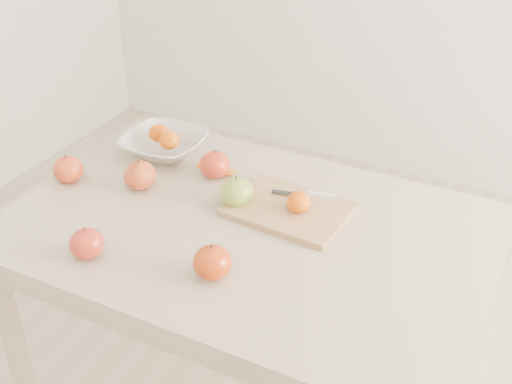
% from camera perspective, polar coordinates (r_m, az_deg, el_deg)
% --- Properties ---
extents(table, '(1.20, 0.80, 0.75)m').
position_cam_1_polar(table, '(1.67, -0.78, -5.74)').
color(table, '#C0B191').
rests_on(table, ground).
extents(cutting_board, '(0.31, 0.24, 0.02)m').
position_cam_1_polar(cutting_board, '(1.66, 2.94, -1.53)').
color(cutting_board, tan).
rests_on(cutting_board, table).
extents(board_tangerine, '(0.06, 0.06, 0.05)m').
position_cam_1_polar(board_tangerine, '(1.62, 3.79, -0.90)').
color(board_tangerine, '#E15307').
rests_on(board_tangerine, cutting_board).
extents(fruit_bowl, '(0.24, 0.24, 0.06)m').
position_cam_1_polar(fruit_bowl, '(1.94, -8.15, 4.20)').
color(fruit_bowl, silver).
rests_on(fruit_bowl, table).
extents(bowl_tangerine_near, '(0.06, 0.06, 0.05)m').
position_cam_1_polar(bowl_tangerine_near, '(1.95, -8.66, 5.21)').
color(bowl_tangerine_near, '#E04807').
rests_on(bowl_tangerine_near, fruit_bowl).
extents(bowl_tangerine_far, '(0.06, 0.06, 0.05)m').
position_cam_1_polar(bowl_tangerine_far, '(1.90, -7.72, 4.59)').
color(bowl_tangerine_far, '#E06407').
rests_on(bowl_tangerine_far, fruit_bowl).
extents(orange_peel_a, '(0.07, 0.06, 0.01)m').
position_cam_1_polar(orange_peel_a, '(1.87, -4.26, 2.40)').
color(orange_peel_a, orange).
rests_on(orange_peel_a, table).
extents(orange_peel_b, '(0.05, 0.04, 0.01)m').
position_cam_1_polar(orange_peel_b, '(1.83, -2.62, 1.69)').
color(orange_peel_b, orange).
rests_on(orange_peel_b, table).
extents(paring_knife, '(0.17, 0.06, 0.01)m').
position_cam_1_polar(paring_knife, '(1.69, 5.38, -0.29)').
color(paring_knife, white).
rests_on(paring_knife, cutting_board).
extents(apple_green, '(0.09, 0.09, 0.08)m').
position_cam_1_polar(apple_green, '(1.66, -1.74, -0.04)').
color(apple_green, '#5D8F21').
rests_on(apple_green, table).
extents(apple_red_e, '(0.09, 0.09, 0.08)m').
position_cam_1_polar(apple_red_e, '(1.43, -3.92, -6.27)').
color(apple_red_e, '#8F0603').
rests_on(apple_red_e, table).
extents(apple_red_c, '(0.08, 0.08, 0.07)m').
position_cam_1_polar(apple_red_c, '(1.54, -14.82, -4.46)').
color(apple_red_c, maroon).
rests_on(apple_red_c, table).
extents(apple_red_b, '(0.09, 0.09, 0.08)m').
position_cam_1_polar(apple_red_b, '(1.77, -10.27, 1.47)').
color(apple_red_b, '#A21A18').
rests_on(apple_red_b, table).
extents(apple_red_a, '(0.09, 0.09, 0.08)m').
position_cam_1_polar(apple_red_a, '(1.80, -3.68, 2.43)').
color(apple_red_a, maroon).
rests_on(apple_red_a, table).
extents(apple_red_d, '(0.08, 0.08, 0.08)m').
position_cam_1_polar(apple_red_d, '(1.85, -16.37, 1.93)').
color(apple_red_d, '#A71D0B').
rests_on(apple_red_d, table).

